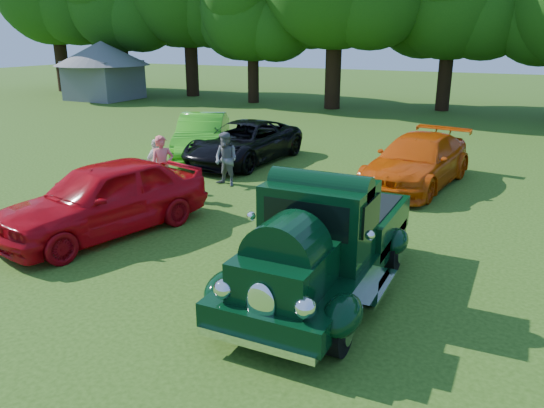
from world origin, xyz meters
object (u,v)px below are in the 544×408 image
at_px(hero_pickup, 323,244).
at_px(spectator_grey, 226,159).
at_px(back_car_orange, 417,161).
at_px(spectator_white, 156,164).
at_px(red_convertible, 104,198).
at_px(back_car_lime, 202,135).
at_px(gazebo, 102,64).
at_px(back_car_black, 244,142).
at_px(spectator_pink, 163,167).

xyz_separation_m(hero_pickup, spectator_grey, (-5.02, 5.18, -0.08)).
bearing_deg(back_car_orange, spectator_white, -142.99).
distance_m(red_convertible, spectator_white, 3.63).
relative_size(hero_pickup, back_car_lime, 1.13).
xyz_separation_m(spectator_white, gazebo, (-17.25, 16.64, 1.66)).
height_order(red_convertible, back_car_black, red_convertible).
bearing_deg(gazebo, spectator_grey, -39.25).
xyz_separation_m(spectator_pink, spectator_grey, (0.96, 1.79, -0.06)).
bearing_deg(back_car_black, spectator_pink, -85.55).
relative_size(hero_pickup, gazebo, 0.81).
relative_size(back_car_lime, spectator_grey, 2.89).
distance_m(spectator_pink, gazebo, 24.90).
height_order(back_car_lime, back_car_black, back_car_lime).
relative_size(back_car_black, spectator_pink, 2.96).
bearing_deg(spectator_grey, back_car_lime, 143.00).
bearing_deg(spectator_pink, gazebo, 92.56).
height_order(hero_pickup, red_convertible, hero_pickup).
bearing_deg(spectator_pink, spectator_white, 95.69).
relative_size(spectator_pink, spectator_white, 1.17).
xyz_separation_m(back_car_lime, spectator_pink, (1.95, -4.97, 0.10)).
xyz_separation_m(hero_pickup, spectator_white, (-6.65, 3.97, -0.14)).
distance_m(hero_pickup, red_convertible, 5.49).
bearing_deg(back_car_lime, gazebo, 117.21).
bearing_deg(spectator_pink, back_car_orange, -8.45).
relative_size(hero_pickup, back_car_black, 1.02).
distance_m(hero_pickup, spectator_white, 7.75).
height_order(back_car_black, gazebo, gazebo).
height_order(red_convertible, back_car_lime, red_convertible).
xyz_separation_m(hero_pickup, gazebo, (-23.90, 20.60, 1.52)).
relative_size(back_car_lime, back_car_orange, 0.90).
xyz_separation_m(spectator_pink, spectator_white, (-0.68, 0.58, -0.13)).
xyz_separation_m(back_car_lime, spectator_white, (1.27, -4.39, -0.02)).
distance_m(red_convertible, gazebo, 27.29).
distance_m(hero_pickup, gazebo, 31.59).
height_order(red_convertible, back_car_orange, red_convertible).
distance_m(red_convertible, spectator_pink, 2.89).
xyz_separation_m(hero_pickup, back_car_orange, (0.10, 7.66, -0.14)).
bearing_deg(gazebo, back_car_lime, -37.47).
bearing_deg(back_car_orange, back_car_lime, -176.63).
distance_m(back_car_orange, spectator_grey, 5.69).
relative_size(spectator_pink, spectator_grey, 1.08).
height_order(red_convertible, spectator_white, red_convertible).
bearing_deg(back_car_black, spectator_grey, -67.14).
distance_m(spectator_grey, spectator_white, 2.04).
height_order(back_car_lime, spectator_pink, spectator_pink).
bearing_deg(gazebo, spectator_white, -43.97).
bearing_deg(back_car_orange, back_car_black, -175.79).
height_order(back_car_orange, spectator_grey, spectator_grey).
height_order(back_car_lime, spectator_grey, spectator_grey).
bearing_deg(red_convertible, hero_pickup, 8.92).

